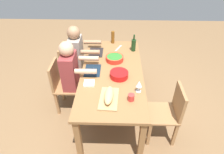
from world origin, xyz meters
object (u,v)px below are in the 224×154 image
object	(u,v)px
dining_table	(112,75)
wine_bottle	(134,45)
diner_near_left	(79,54)
cutting_board	(109,99)
napkin_stack	(89,83)
chair_near_left	(70,65)
beer_bottle	(113,37)
chair_far_right	(169,111)
serving_bowl_pasta	(119,74)
chair_near_center	(63,84)
diner_near_center	(73,73)
serving_bowl_greens	(115,58)
bread_loaf	(109,95)
cup_far_right	(131,97)
wine_glass	(139,84)

from	to	relation	value
dining_table	wine_bottle	distance (m)	0.73
diner_near_left	cutting_board	xyz separation A→B (m)	(1.13, 0.56, 0.05)
dining_table	napkin_stack	distance (m)	0.44
chair_near_left	beer_bottle	xyz separation A→B (m)	(-0.36, 0.76, 0.37)
chair_far_right	beer_bottle	world-z (taller)	beer_bottle
serving_bowl_pasta	cutting_board	bearing A→B (deg)	-15.09
dining_table	beer_bottle	bearing A→B (deg)	-179.32
diner_near_left	chair_far_right	bearing A→B (deg)	51.75
chair_near_center	diner_near_center	world-z (taller)	diner_near_center
dining_table	serving_bowl_greens	bearing A→B (deg)	173.74
dining_table	diner_near_left	distance (m)	0.79
diner_near_left	bread_loaf	bearing A→B (deg)	26.42
diner_near_center	dining_table	bearing A→B (deg)	90.00
serving_bowl_greens	cutting_board	xyz separation A→B (m)	(0.89, -0.05, -0.03)
napkin_stack	cutting_board	bearing A→B (deg)	43.60
beer_bottle	cup_far_right	bearing A→B (deg)	9.74
napkin_stack	chair_near_center	bearing A→B (deg)	-123.43
wine_glass	napkin_stack	distance (m)	0.67
dining_table	diner_near_center	xyz separation A→B (m)	(0.00, -0.58, 0.04)
wine_bottle	cup_far_right	distance (m)	1.23
serving_bowl_pasta	serving_bowl_greens	xyz separation A→B (m)	(-0.44, -0.07, -0.01)
bread_loaf	cup_far_right	world-z (taller)	bread_loaf
cup_far_right	beer_bottle	bearing A→B (deg)	-170.26
dining_table	diner_near_left	size ratio (longest dim) A/B	1.61
serving_bowl_pasta	napkin_stack	size ratio (longest dim) A/B	1.83
chair_near_center	wine_glass	world-z (taller)	wine_glass
diner_near_center	napkin_stack	distance (m)	0.43
diner_near_left	napkin_stack	distance (m)	0.89
chair_near_center	bread_loaf	xyz separation A→B (m)	(0.60, 0.75, 0.32)
cutting_board	beer_bottle	world-z (taller)	beer_bottle
diner_near_left	cutting_board	bearing A→B (deg)	26.42
cutting_board	napkin_stack	xyz separation A→B (m)	(-0.29, -0.28, 0.00)
chair_far_right	chair_near_left	distance (m)	1.87
chair_far_right	napkin_stack	world-z (taller)	chair_far_right
dining_table	beer_bottle	xyz separation A→B (m)	(-0.90, -0.01, 0.19)
diner_near_left	wine_bottle	distance (m)	0.94
chair_near_left	bread_loaf	distance (m)	1.39
chair_far_right	bread_loaf	xyz separation A→B (m)	(0.07, -0.79, 0.32)
diner_near_left	cup_far_right	bearing A→B (deg)	36.12
cutting_board	bread_loaf	xyz separation A→B (m)	(0.00, 0.00, 0.06)
dining_table	chair_near_left	distance (m)	0.95
wine_bottle	wine_glass	xyz separation A→B (m)	(1.06, 0.01, 0.01)
wine_glass	wine_bottle	bearing A→B (deg)	-179.73
serving_bowl_pasta	wine_glass	world-z (taller)	wine_glass
chair_near_center	bread_loaf	size ratio (longest dim) A/B	2.66
napkin_stack	wine_bottle	bearing A→B (deg)	145.33
chair_far_right	bread_loaf	size ratio (longest dim) A/B	2.66
serving_bowl_pasta	serving_bowl_greens	bearing A→B (deg)	-170.79
serving_bowl_greens	chair_near_left	bearing A→B (deg)	-106.79
serving_bowl_greens	napkin_stack	bearing A→B (deg)	-28.69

